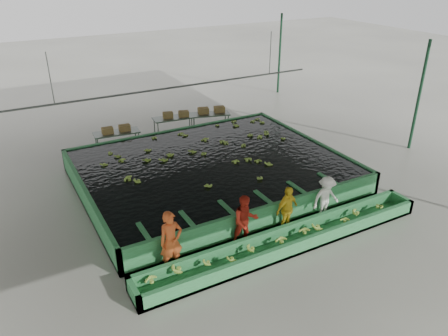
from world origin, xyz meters
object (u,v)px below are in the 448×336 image
box_stack_mid (176,117)px  worker_b (245,221)px  worker_d (326,198)px  packing_table_mid (174,126)px  sorting_trough (288,241)px  worker_a (171,241)px  flotation_tank (212,171)px  packing_table_left (118,141)px  box_stack_left (116,132)px  packing_table_right (210,122)px  box_stack_right (211,113)px  worker_c (287,209)px

box_stack_mid → worker_b: bearing=-100.7°
worker_d → box_stack_mid: 9.74m
worker_b → packing_table_mid: (1.74, 9.69, -0.38)m
sorting_trough → worker_a: 3.67m
worker_a → box_stack_mid: (4.28, 9.65, 0.01)m
flotation_tank → worker_a: size_ratio=5.34×
packing_table_left → worker_a: bearing=-96.9°
worker_a → box_stack_left: worker_a is taller
worker_a → box_stack_mid: 10.55m
sorting_trough → box_stack_left: (-2.42, 9.89, 0.68)m
box_stack_mid → packing_table_right: bearing=-7.5°
flotation_tank → sorting_trough: size_ratio=1.00×
box_stack_right → worker_a: bearing=-123.1°
worker_c → box_stack_left: (-2.92, 9.09, 0.13)m
flotation_tank → worker_a: 5.58m
sorting_trough → packing_table_right: size_ratio=5.01×
box_stack_mid → worker_d: bearing=-82.0°
worker_d → box_stack_mid: bearing=101.0°
worker_a → worker_d: size_ratio=1.20×
packing_table_mid → packing_table_right: (1.87, -0.28, -0.02)m
flotation_tank → box_stack_mid: box_stack_mid is taller
packing_table_left → packing_table_right: (4.96, 0.32, -0.01)m
worker_a → packing_table_right: (6.06, 9.41, -0.48)m
sorting_trough → box_stack_right: 10.64m
worker_d → packing_table_mid: (-1.45, 9.69, -0.31)m
worker_a → packing_table_mid: bearing=66.1°
flotation_tank → worker_b: size_ratio=5.86×
packing_table_right → packing_table_left: bearing=-176.3°
sorting_trough → worker_b: (-1.07, 0.80, 0.60)m
worker_a → box_stack_right: (6.18, 9.48, -0.03)m
worker_b → sorting_trough: bearing=-26.1°
packing_table_right → packing_table_mid: bearing=171.5°
worker_c → packing_table_mid: (0.17, 9.69, -0.33)m
sorting_trough → box_stack_left: box_stack_left is taller
worker_a → packing_table_mid: (4.19, 9.69, -0.47)m
worker_c → packing_table_left: 9.55m
sorting_trough → packing_table_left: 10.18m
box_stack_left → worker_d: bearing=-63.4°
box_stack_mid → box_stack_right: size_ratio=0.93×
worker_c → worker_d: size_ratio=1.03×
flotation_tank → packing_table_mid: bearing=82.9°
worker_d → box_stack_left: worker_d is taller
flotation_tank → box_stack_left: bearing=116.8°
packing_table_right → box_stack_left: (-4.96, -0.32, 0.48)m
worker_d → box_stack_left: 10.16m
flotation_tank → worker_d: worker_d is taller
worker_d → packing_table_mid: worker_d is taller
worker_b → box_stack_right: size_ratio=1.24×
worker_c → box_stack_right: (2.16, 9.48, 0.10)m
packing_table_left → packing_table_mid: (3.09, 0.60, 0.00)m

